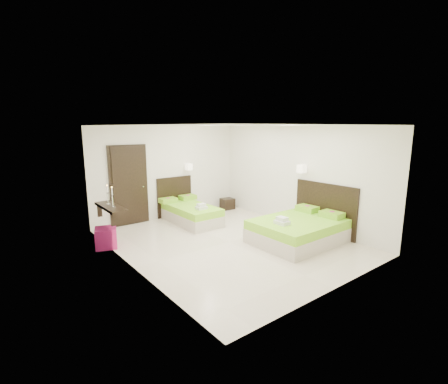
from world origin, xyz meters
TOP-DOWN VIEW (x-y plane):
  - floor at (0.00, 0.00)m, footprint 5.50×5.50m
  - bed_single at (0.16, 1.92)m, footprint 1.11×1.84m
  - bed_double at (1.33, -0.95)m, footprint 2.00×1.70m
  - nightstand at (1.86, 2.39)m, footprint 0.41×0.37m
  - ottoman at (-2.30, 1.37)m, footprint 0.56×0.56m
  - door at (-1.20, 2.70)m, footprint 1.02×0.15m
  - console_shelf at (-2.08, 1.60)m, footprint 0.35×1.20m

SIDE VIEW (x-z plane):
  - floor at x=0.00m, z-range 0.00..0.00m
  - nightstand at x=1.86m, z-range 0.00..0.34m
  - ottoman at x=-2.30m, z-range 0.00..0.44m
  - bed_single at x=0.16m, z-range -0.48..1.04m
  - bed_double at x=1.33m, z-range -0.53..1.12m
  - console_shelf at x=-2.08m, z-range 0.42..1.21m
  - door at x=-1.20m, z-range -0.02..2.12m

